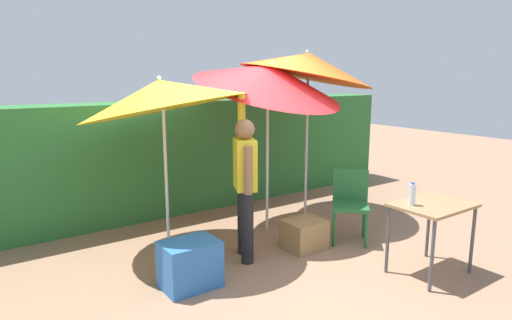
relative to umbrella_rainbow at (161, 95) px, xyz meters
name	(u,v)px	position (x,y,z in m)	size (l,w,h in m)	color
ground_plane	(271,257)	(0.90, -0.87, -1.85)	(24.00, 24.00, 0.00)	#937056
hedge_row	(180,155)	(0.90, 1.49, -1.01)	(8.00, 0.70, 1.69)	#2D7033
umbrella_rainbow	(161,95)	(0.00, 0.00, 0.00)	(1.96, 1.93, 2.28)	silver
umbrella_orange	(308,65)	(2.28, 0.12, 0.36)	(1.97, 1.94, 2.61)	silver
umbrella_yellow	(270,78)	(1.48, -0.05, 0.19)	(2.01, 1.98, 2.52)	silver
person_vendor	(245,179)	(0.66, -0.70, -0.92)	(0.35, 0.54, 1.88)	black
chair_plastic	(350,201)	(2.05, -1.00, -1.34)	(0.62, 0.62, 0.89)	#236633
cooler_box	(190,264)	(-0.18, -0.97, -1.62)	(0.55, 0.41, 0.47)	#2D6BB7
crate_cardboard	(304,234)	(1.38, -0.89, -1.67)	(0.46, 0.40, 0.36)	#9E7A4C
folding_table	(432,212)	(2.03, -2.15, -1.19)	(0.80, 0.60, 0.76)	#4C4C51
bottle_water	(412,194)	(1.80, -2.05, -0.98)	(0.07, 0.07, 0.24)	silver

